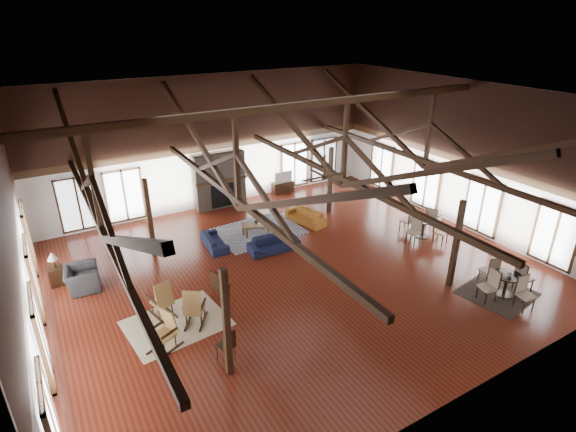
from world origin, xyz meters
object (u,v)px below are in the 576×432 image
sofa_navy_front (274,244)px  armchair (82,278)px  sofa_navy_left (214,241)px  cafe_table_near (507,281)px  tv_console (283,187)px  cafe_table_far (424,225)px  sofa_orange (306,216)px  coffee_table (256,225)px

sofa_navy_front → armchair: (-6.69, 0.91, 0.09)m
sofa_navy_left → armchair: bearing=100.3°
armchair → cafe_table_near: 13.77m
sofa_navy_front → armchair: armchair is taller
tv_console → sofa_navy_left: bearing=-144.3°
sofa_navy_left → cafe_table_near: (6.83, -7.82, 0.27)m
sofa_navy_left → armchair: (-4.84, -0.51, 0.13)m
cafe_table_far → tv_console: (-2.44, 7.22, -0.26)m
sofa_orange → tv_console: sofa_orange is taller
cafe_table_near → cafe_table_far: bearing=79.4°
tv_console → sofa_navy_front: bearing=-123.0°
sofa_navy_left → tv_console: tv_console is taller
coffee_table → cafe_table_far: 6.82m
cafe_table_near → cafe_table_far: 4.42m
coffee_table → cafe_table_near: (4.93, -8.01, 0.14)m
cafe_table_far → sofa_navy_front: bearing=160.5°
sofa_orange → tv_console: bearing=153.9°
armchair → cafe_table_far: (12.48, -2.96, 0.15)m
sofa_navy_front → tv_console: (3.35, 5.17, -0.01)m
tv_console → armchair: bearing=-157.0°
cafe_table_near → tv_console: size_ratio=1.86×
sofa_navy_left → cafe_table_near: bearing=-134.6°
coffee_table → armchair: armchair is taller
sofa_orange → cafe_table_near: cafe_table_near is taller
sofa_navy_left → sofa_orange: size_ratio=0.90×
coffee_table → tv_console: 4.86m
coffee_table → sofa_orange: bearing=18.0°
armchair → tv_console: 10.91m
sofa_navy_front → cafe_table_near: cafe_table_near is taller
sofa_navy_front → cafe_table_near: bearing=-48.6°
cafe_table_far → sofa_navy_left: bearing=155.6°
cafe_table_near → cafe_table_far: (0.81, 4.35, 0.01)m
armchair → cafe_table_near: size_ratio=0.57×
sofa_orange → sofa_navy_front: bearing=-69.3°
sofa_navy_front → cafe_table_near: 8.11m
armchair → sofa_navy_front: bearing=-91.5°
sofa_navy_left → cafe_table_far: size_ratio=0.83×
coffee_table → cafe_table_near: bearing=-38.6°
coffee_table → sofa_navy_left: bearing=-154.4°
sofa_orange → cafe_table_near: size_ratio=0.93×
cafe_table_near → tv_console: 11.68m
sofa_navy_left → coffee_table: bearing=-79.9°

